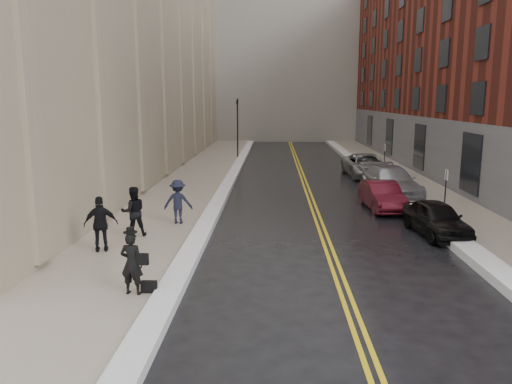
# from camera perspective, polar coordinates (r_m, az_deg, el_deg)

# --- Properties ---
(ground) EXTENTS (160.00, 160.00, 0.00)m
(ground) POSITION_cam_1_polar(r_m,az_deg,el_deg) (14.23, -0.29, -10.75)
(ground) COLOR black
(ground) RESTS_ON ground
(sidewalk_left) EXTENTS (4.00, 64.00, 0.15)m
(sidewalk_left) POSITION_cam_1_polar(r_m,az_deg,el_deg) (30.11, -7.63, 0.74)
(sidewalk_left) COLOR gray
(sidewalk_left) RESTS_ON ground
(sidewalk_right) EXTENTS (3.00, 64.00, 0.15)m
(sidewalk_right) POSITION_cam_1_polar(r_m,az_deg,el_deg) (30.86, 17.92, 0.56)
(sidewalk_right) COLOR gray
(sidewalk_right) RESTS_ON ground
(lane_stripe_a) EXTENTS (0.12, 64.00, 0.01)m
(lane_stripe_a) POSITION_cam_1_polar(r_m,az_deg,el_deg) (29.75, 5.55, 0.53)
(lane_stripe_a) COLOR gold
(lane_stripe_a) RESTS_ON ground
(lane_stripe_b) EXTENTS (0.12, 64.00, 0.01)m
(lane_stripe_b) POSITION_cam_1_polar(r_m,az_deg,el_deg) (29.77, 6.02, 0.53)
(lane_stripe_b) COLOR gold
(lane_stripe_b) RESTS_ON ground
(snow_ridge_left) EXTENTS (0.70, 60.80, 0.26)m
(snow_ridge_left) POSITION_cam_1_polar(r_m,az_deg,el_deg) (29.80, -3.27, 0.83)
(snow_ridge_left) COLOR white
(snow_ridge_left) RESTS_ON ground
(snow_ridge_right) EXTENTS (0.85, 60.80, 0.30)m
(snow_ridge_right) POSITION_cam_1_polar(r_m,az_deg,el_deg) (30.40, 14.57, 0.73)
(snow_ridge_right) COLOR white
(snow_ridge_right) RESTS_ON ground
(traffic_signal) EXTENTS (0.18, 0.15, 5.20)m
(traffic_signal) POSITION_cam_1_polar(r_m,az_deg,el_deg) (43.41, -2.13, 7.83)
(traffic_signal) COLOR black
(traffic_signal) RESTS_ON ground
(parking_sign_near) EXTENTS (0.06, 0.35, 2.23)m
(parking_sign_near) POSITION_cam_1_polar(r_m,az_deg,el_deg) (22.80, 20.84, 0.25)
(parking_sign_near) COLOR black
(parking_sign_near) RESTS_ON ground
(parking_sign_far) EXTENTS (0.06, 0.35, 2.23)m
(parking_sign_far) POSITION_cam_1_polar(r_m,az_deg,el_deg) (34.26, 14.47, 3.86)
(parking_sign_far) COLOR black
(parking_sign_far) RESTS_ON ground
(car_black) EXTENTS (1.97, 4.05, 1.33)m
(car_black) POSITION_cam_1_polar(r_m,az_deg,el_deg) (20.36, 19.91, -2.86)
(car_black) COLOR black
(car_black) RESTS_ON ground
(car_maroon) EXTENTS (1.68, 4.14, 1.34)m
(car_maroon) POSITION_cam_1_polar(r_m,az_deg,el_deg) (24.34, 14.21, -0.41)
(car_maroon) COLOR #470C17
(car_maroon) RESTS_ON ground
(car_silver_near) EXTENTS (2.77, 5.75, 1.62)m
(car_silver_near) POSITION_cam_1_polar(r_m,az_deg,el_deg) (27.61, 15.12, 1.12)
(car_silver_near) COLOR #989A9F
(car_silver_near) RESTS_ON ground
(car_silver_far) EXTENTS (2.86, 5.65, 1.53)m
(car_silver_far) POSITION_cam_1_polar(r_m,az_deg,el_deg) (34.40, 12.49, 2.98)
(car_silver_far) COLOR #919398
(car_silver_far) RESTS_ON ground
(pedestrian_main) EXTENTS (0.65, 0.48, 1.67)m
(pedestrian_main) POSITION_cam_1_polar(r_m,az_deg,el_deg) (13.44, -14.01, -7.92)
(pedestrian_main) COLOR black
(pedestrian_main) RESTS_ON sidewalk_left
(pedestrian_a) EXTENTS (1.11, 1.00, 1.86)m
(pedestrian_a) POSITION_cam_1_polar(r_m,az_deg,el_deg) (18.98, -13.84, -2.18)
(pedestrian_a) COLOR black
(pedestrian_a) RESTS_ON sidewalk_left
(pedestrian_b) EXTENTS (1.18, 0.70, 1.80)m
(pedestrian_b) POSITION_cam_1_polar(r_m,az_deg,el_deg) (20.58, -8.90, -1.10)
(pedestrian_b) COLOR black
(pedestrian_b) RESTS_ON sidewalk_left
(pedestrian_c) EXTENTS (1.18, 0.77, 1.87)m
(pedestrian_c) POSITION_cam_1_polar(r_m,az_deg,el_deg) (17.37, -17.30, -3.52)
(pedestrian_c) COLOR black
(pedestrian_c) RESTS_ON sidewalk_left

